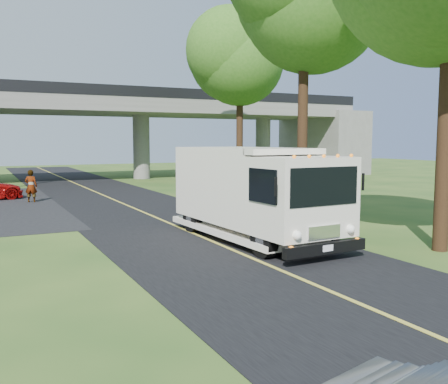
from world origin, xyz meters
TOP-DOWN VIEW (x-y plane):
  - ground at (0.00, 0.00)m, footprint 120.00×120.00m
  - road at (0.00, 10.00)m, footprint 7.00×90.00m
  - lane_line at (0.00, 10.00)m, footprint 0.12×90.00m
  - overpass at (0.00, 32.00)m, footprint 54.00×10.00m
  - tree_right_far at (9.21, 19.84)m, footprint 5.77×5.67m
  - step_van at (1.32, 4.75)m, footprint 3.00×7.29m
  - pedestrian at (-4.13, 18.65)m, footprint 0.74×0.63m

SIDE VIEW (x-z plane):
  - ground at x=0.00m, z-range 0.00..0.00m
  - road at x=0.00m, z-range 0.00..0.02m
  - lane_line at x=0.00m, z-range 0.03..0.03m
  - pedestrian at x=-4.13m, z-range 0.00..1.72m
  - step_van at x=1.32m, z-range 0.13..3.14m
  - overpass at x=0.00m, z-range 0.91..8.21m
  - tree_right_far at x=9.21m, z-range 2.81..13.80m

